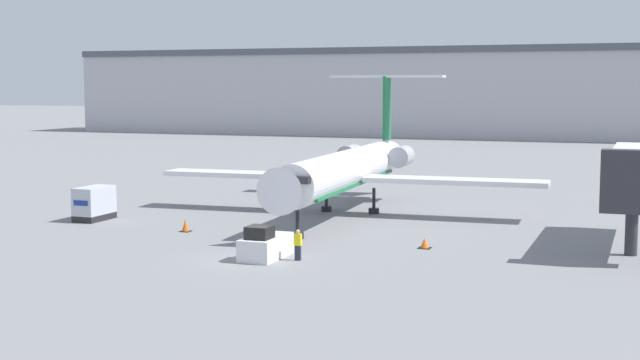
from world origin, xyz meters
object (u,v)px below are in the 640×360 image
(luggage_cart, at_px, (94,203))
(worker_near_tug, at_px, (298,244))
(traffic_cone_left, at_px, (185,226))
(traffic_cone_right, at_px, (425,243))
(jet_bridge, at_px, (635,173))
(airplane_main, at_px, (347,169))
(pushback_tug, at_px, (266,245))

(luggage_cart, relative_size, worker_near_tug, 1.87)
(traffic_cone_left, xyz_separation_m, traffic_cone_right, (16.19, -0.36, -0.10))
(traffic_cone_left, relative_size, jet_bridge, 0.06)
(airplane_main, height_order, jet_bridge, airplane_main)
(luggage_cart, bearing_deg, jet_bridge, 3.49)
(luggage_cart, distance_m, worker_near_tug, 20.87)
(airplane_main, relative_size, worker_near_tug, 17.12)
(worker_near_tug, height_order, traffic_cone_left, worker_near_tug)
(jet_bridge, bearing_deg, pushback_tug, -150.54)
(luggage_cart, bearing_deg, pushback_tug, -26.44)
(traffic_cone_right, bearing_deg, luggage_cart, 174.24)
(traffic_cone_right, bearing_deg, pushback_tug, -141.41)
(pushback_tug, relative_size, traffic_cone_left, 4.73)
(pushback_tug, distance_m, luggage_cart, 19.17)
(pushback_tug, bearing_deg, traffic_cone_right, 38.59)
(airplane_main, height_order, traffic_cone_right, airplane_main)
(airplane_main, height_order, traffic_cone_left, airplane_main)
(luggage_cart, xyz_separation_m, traffic_cone_right, (24.72, -2.49, -0.90))
(luggage_cart, distance_m, jet_bridge, 36.38)
(traffic_cone_right, bearing_deg, worker_near_tug, -133.34)
(pushback_tug, distance_m, jet_bridge, 22.15)
(jet_bridge, bearing_deg, airplane_main, 160.75)
(pushback_tug, xyz_separation_m, worker_near_tug, (1.92, 0.05, 0.17))
(luggage_cart, relative_size, traffic_cone_left, 3.91)
(luggage_cart, xyz_separation_m, worker_near_tug, (19.07, -8.48, -0.30))
(pushback_tug, height_order, luggage_cart, luggage_cart)
(pushback_tug, bearing_deg, jet_bridge, 29.46)
(traffic_cone_left, bearing_deg, luggage_cart, 165.97)
(luggage_cart, bearing_deg, airplane_main, 30.32)
(airplane_main, distance_m, luggage_cart, 18.53)
(airplane_main, bearing_deg, traffic_cone_left, -122.76)
(luggage_cart, bearing_deg, worker_near_tug, -23.97)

